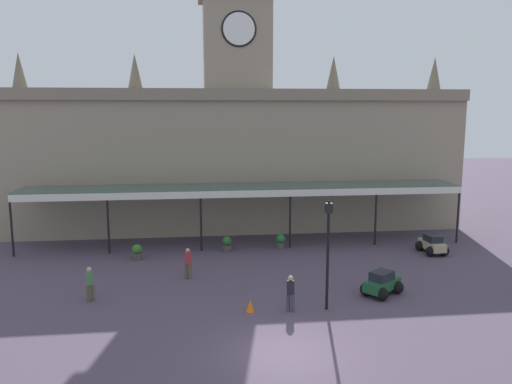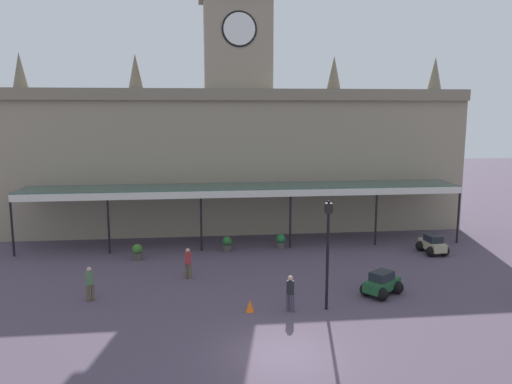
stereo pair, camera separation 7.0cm
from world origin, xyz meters
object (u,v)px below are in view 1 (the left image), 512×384
object	(u,v)px
victorian_lamppost	(328,242)
pedestrian_crossing_forecourt	(290,292)
traffic_cone	(250,306)
pedestrian_near_entrance	(90,283)
planter_near_kerb	(137,252)
pedestrian_beside_cars	(188,262)
planter_forecourt_centre	(227,244)
car_green_sedan	(382,285)
planter_by_canopy	(280,241)
car_beige_sedan	(432,245)

from	to	relation	value
victorian_lamppost	pedestrian_crossing_forecourt	bearing A→B (deg)	-177.91
traffic_cone	pedestrian_near_entrance	bearing A→B (deg)	163.85
victorian_lamppost	planter_near_kerb	bearing A→B (deg)	136.96
pedestrian_beside_cars	planter_forecourt_centre	size ratio (longest dim) A/B	1.74
car_green_sedan	planter_by_canopy	bearing A→B (deg)	111.93
car_green_sedan	planter_forecourt_centre	bearing A→B (deg)	129.43
car_green_sedan	car_beige_sedan	world-z (taller)	same
pedestrian_beside_cars	car_beige_sedan	bearing A→B (deg)	11.46
car_beige_sedan	pedestrian_crossing_forecourt	bearing A→B (deg)	-142.39
pedestrian_beside_cars	traffic_cone	bearing A→B (deg)	-59.90
car_green_sedan	pedestrian_beside_cars	distance (m)	10.10
pedestrian_near_entrance	pedestrian_beside_cars	bearing A→B (deg)	31.09
car_beige_sedan	pedestrian_near_entrance	bearing A→B (deg)	-163.57
pedestrian_crossing_forecourt	victorian_lamppost	xyz separation A→B (m)	(1.69, 0.06, 2.21)
car_green_sedan	traffic_cone	bearing A→B (deg)	-168.51
pedestrian_near_entrance	traffic_cone	xyz separation A→B (m)	(7.38, -2.14, -0.63)
victorian_lamppost	planter_near_kerb	world-z (taller)	victorian_lamppost
pedestrian_crossing_forecourt	planter_forecourt_centre	bearing A→B (deg)	102.52
pedestrian_near_entrance	traffic_cone	distance (m)	7.71
car_green_sedan	planter_forecourt_centre	size ratio (longest dim) A/B	2.34
traffic_cone	planter_by_canopy	size ratio (longest dim) A/B	0.58
traffic_cone	planter_near_kerb	world-z (taller)	planter_near_kerb
car_beige_sedan	victorian_lamppost	size ratio (longest dim) A/B	0.42
pedestrian_near_entrance	pedestrian_crossing_forecourt	bearing A→B (deg)	-14.15
pedestrian_near_entrance	pedestrian_beside_cars	size ratio (longest dim) A/B	1.00
traffic_cone	planter_by_canopy	distance (m)	10.65
pedestrian_crossing_forecourt	traffic_cone	size ratio (longest dim) A/B	3.00
pedestrian_crossing_forecourt	planter_forecourt_centre	size ratio (longest dim) A/B	1.74
pedestrian_crossing_forecourt	traffic_cone	bearing A→B (deg)	174.38
car_green_sedan	car_beige_sedan	xyz separation A→B (m)	(5.74, 6.62, 0.00)
pedestrian_crossing_forecourt	planter_forecourt_centre	world-z (taller)	pedestrian_crossing_forecourt
car_beige_sedan	victorian_lamppost	distance (m)	12.29
pedestrian_beside_cars	traffic_cone	size ratio (longest dim) A/B	3.00
planter_forecourt_centre	car_green_sedan	bearing A→B (deg)	-50.57
pedestrian_beside_cars	pedestrian_crossing_forecourt	size ratio (longest dim) A/B	1.00
pedestrian_near_entrance	victorian_lamppost	bearing A→B (deg)	-11.72
pedestrian_beside_cars	planter_forecourt_centre	xyz separation A→B (m)	(2.38, 5.07, -0.42)
planter_near_kerb	car_green_sedan	bearing A→B (deg)	-30.27
pedestrian_near_entrance	planter_by_canopy	bearing A→B (deg)	37.64
car_beige_sedan	pedestrian_beside_cars	distance (m)	15.51
car_beige_sedan	victorian_lamppost	bearing A→B (deg)	-137.70
planter_by_canopy	car_green_sedan	bearing A→B (deg)	-68.07
traffic_cone	car_beige_sedan	bearing A→B (deg)	32.79
pedestrian_near_entrance	pedestrian_crossing_forecourt	distance (m)	9.47
car_beige_sedan	planter_near_kerb	world-z (taller)	car_beige_sedan
planter_near_kerb	planter_forecourt_centre	world-z (taller)	same
pedestrian_near_entrance	planter_by_canopy	distance (m)	13.20
car_green_sedan	pedestrian_near_entrance	world-z (taller)	pedestrian_near_entrance
car_green_sedan	planter_by_canopy	world-z (taller)	car_green_sedan
car_green_sedan	pedestrian_near_entrance	distance (m)	14.04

